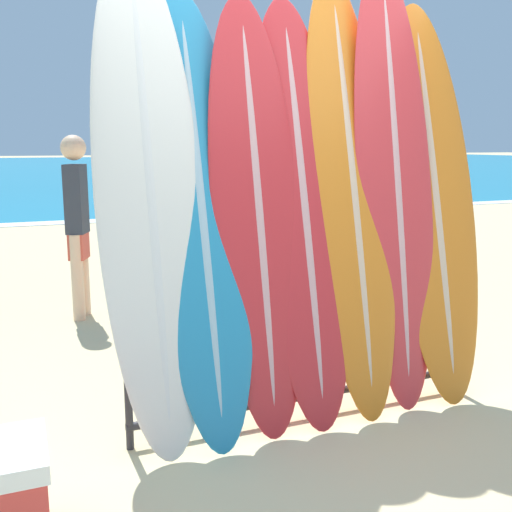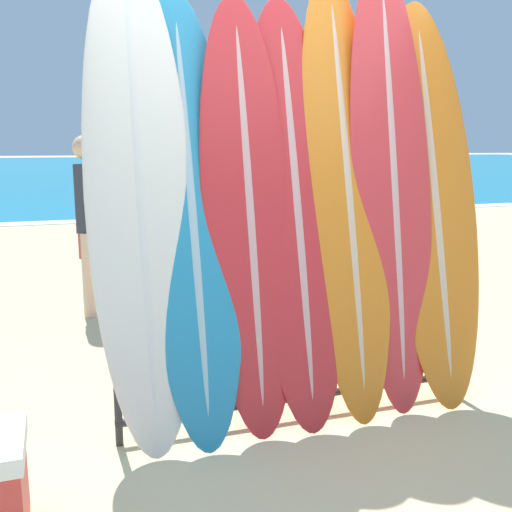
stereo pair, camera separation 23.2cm
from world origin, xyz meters
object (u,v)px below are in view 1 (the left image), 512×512
at_px(surfboard_slot_1, 201,215).
at_px(surfboard_slot_3, 303,210).
at_px(surfboard_slot_2, 257,215).
at_px(person_near_water, 77,220).
at_px(surfboard_slot_4, 351,194).
at_px(surfboard_slot_0, 150,197).
at_px(surfboard_slot_6, 434,201).
at_px(surfboard_slot_5, 395,186).
at_px(surfboard_rack, 309,345).
at_px(person_mid_beach, 323,202).

height_order(surfboard_slot_1, surfboard_slot_3, surfboard_slot_1).
height_order(surfboard_slot_2, person_near_water, surfboard_slot_2).
height_order(surfboard_slot_1, surfboard_slot_4, surfboard_slot_4).
distance_m(surfboard_slot_0, surfboard_slot_4, 1.16).
bearing_deg(person_near_water, surfboard_slot_6, 59.58).
bearing_deg(surfboard_slot_4, surfboard_slot_3, -178.18).
distance_m(surfboard_slot_3, surfboard_slot_5, 0.61).
height_order(surfboard_rack, surfboard_slot_4, surfboard_slot_4).
height_order(surfboard_slot_2, person_mid_beach, surfboard_slot_2).
height_order(surfboard_slot_2, surfboard_slot_5, surfboard_slot_5).
height_order(surfboard_rack, surfboard_slot_2, surfboard_slot_2).
bearing_deg(surfboard_slot_1, person_near_water, 98.95).
xyz_separation_m(surfboard_slot_0, surfboard_slot_2, (0.57, -0.04, -0.11)).
xyz_separation_m(surfboard_rack, person_near_water, (-0.99, 2.56, 0.46)).
distance_m(surfboard_rack, person_mid_beach, 3.37).
bearing_deg(person_mid_beach, surfboard_slot_2, 26.09).
relative_size(surfboard_slot_6, person_near_water, 1.48).
relative_size(surfboard_slot_4, person_near_water, 1.56).
relative_size(surfboard_rack, surfboard_slot_6, 0.87).
distance_m(surfboard_rack, surfboard_slot_2, 0.81).
height_order(surfboard_slot_3, person_mid_beach, surfboard_slot_3).
distance_m(surfboard_slot_0, person_mid_beach, 3.78).
xyz_separation_m(surfboard_slot_3, person_near_water, (-0.98, 2.49, -0.30)).
bearing_deg(surfboard_slot_5, surfboard_slot_2, -179.34).
bearing_deg(surfboard_slot_0, surfboard_slot_4, -0.62).
distance_m(surfboard_slot_1, surfboard_slot_3, 0.59).
bearing_deg(person_mid_beach, surfboard_slot_6, 45.24).
relative_size(surfboard_rack, surfboard_slot_5, 0.80).
xyz_separation_m(surfboard_rack, surfboard_slot_4, (0.30, 0.08, 0.84)).
distance_m(surfboard_slot_4, surfboard_slot_6, 0.59).
distance_m(surfboard_slot_6, person_near_water, 3.13).
bearing_deg(surfboard_slot_5, person_mid_beach, 69.43).
xyz_separation_m(surfboard_rack, surfboard_slot_1, (-0.60, 0.09, 0.76)).
height_order(surfboard_slot_0, surfboard_slot_4, surfboard_slot_0).
height_order(surfboard_slot_3, person_near_water, surfboard_slot_3).
height_order(surfboard_slot_0, surfboard_slot_5, surfboard_slot_5).
height_order(surfboard_rack, person_near_water, person_near_water).
height_order(surfboard_slot_1, person_mid_beach, surfboard_slot_1).
bearing_deg(person_near_water, surfboard_slot_0, 25.48).
xyz_separation_m(surfboard_rack, surfboard_slot_2, (-0.29, 0.06, 0.75)).
distance_m(surfboard_slot_2, surfboard_slot_6, 1.18).
distance_m(surfboard_slot_2, person_near_water, 2.62).
bearing_deg(surfboard_slot_4, surfboard_rack, -164.41).
xyz_separation_m(surfboard_rack, person_mid_beach, (1.65, 2.90, 0.49)).
relative_size(surfboard_slot_1, surfboard_slot_4, 0.94).
distance_m(surfboard_rack, person_near_water, 2.79).
distance_m(surfboard_rack, surfboard_slot_5, 1.06).
height_order(surfboard_slot_5, surfboard_slot_6, surfboard_slot_5).
xyz_separation_m(surfboard_slot_1, surfboard_slot_6, (1.49, -0.00, 0.02)).
bearing_deg(surfboard_slot_5, surfboard_slot_0, 178.86).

